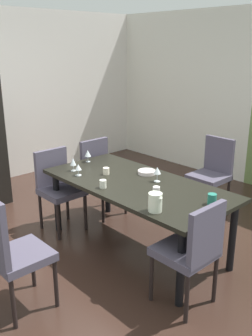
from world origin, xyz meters
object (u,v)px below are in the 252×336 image
object	(u,v)px
chair_head_far	(213,170)
pitcher_south	(155,202)
wine_glass_rear	(157,171)
wine_glass_center	(88,153)
chair_head_near	(10,248)
wine_glass_right	(73,162)
serving_bowl_near_window	(147,172)
chair_left_near	(58,185)
cup_east	(156,191)
chair_right_near	(192,248)
cup_front	(103,184)
cup_corner	(212,199)
wine_glass_north	(78,168)
chair_left_far	(101,172)
cup_west	(106,171)
dining_table	(136,189)

from	to	relation	value
chair_head_far	pitcher_south	xyz separation A→B (m)	(0.65, -1.79, 0.29)
wine_glass_rear	wine_glass_center	distance (m)	1.04
chair_head_far	chair_head_near	xyz separation A→B (m)	(0.08, -2.85, 0.03)
wine_glass_right	serving_bowl_near_window	xyz separation A→B (m)	(0.63, 0.53, -0.09)
chair_head_far	chair_left_near	bearing A→B (deg)	61.63
chair_head_near	cup_east	xyz separation A→B (m)	(0.32, 1.33, 0.22)
chair_right_near	pitcher_south	bearing A→B (deg)	97.16
chair_right_near	cup_east	bearing A→B (deg)	69.83
cup_east	cup_front	xyz separation A→B (m)	(-0.48, -0.25, -0.00)
cup_front	cup_corner	bearing A→B (deg)	25.11
wine_glass_right	wine_glass_north	xyz separation A→B (m)	(0.17, -0.05, -0.02)
wine_glass_center	cup_east	xyz separation A→B (m)	(1.28, -0.17, -0.06)
wine_glass_rear	cup_corner	world-z (taller)	wine_glass_rear
cup_corner	chair_left_far	bearing A→B (deg)	173.23
cup_west	cup_front	size ratio (longest dim) A/B	0.93
wine_glass_right	chair_left_near	bearing A→B (deg)	-164.12
chair_left_far	pitcher_south	world-z (taller)	chair_left_far
chair_left_far	wine_glass_center	xyz separation A→B (m)	(0.07, -0.25, 0.31)
cup_corner	wine_glass_north	bearing A→B (deg)	-163.90
cup_corner	cup_front	world-z (taller)	cup_corner
wine_glass_center	cup_front	size ratio (longest dim) A/B	1.81
wine_glass_rear	cup_west	bearing A→B (deg)	-155.73
serving_bowl_near_window	cup_west	world-z (taller)	cup_west
wine_glass_right	cup_east	bearing A→B (deg)	8.12
cup_east	cup_west	size ratio (longest dim) A/B	1.10
cup_east	pitcher_south	bearing A→B (deg)	-48.66
wine_glass_center	cup_front	world-z (taller)	wine_glass_center
cup_east	chair_left_near	bearing A→B (deg)	-170.50
chair_head_far	cup_front	size ratio (longest dim) A/B	11.98
chair_right_near	chair_head_near	size ratio (longest dim) A/B	0.90
dining_table	wine_glass_right	distance (m)	0.81
chair_head_far	cup_west	distance (m)	1.55
wine_glass_right	cup_front	distance (m)	0.64
wine_glass_center	serving_bowl_near_window	size ratio (longest dim) A/B	0.76
chair_head_near	cup_corner	distance (m)	1.75
chair_right_near	wine_glass_center	bearing A→B (deg)	78.23
wine_glass_right	pitcher_south	world-z (taller)	pitcher_south
wine_glass_center	cup_front	xyz separation A→B (m)	(0.79, -0.42, -0.06)
chair_right_near	chair_head_far	distance (m)	2.02
chair_left_far	serving_bowl_near_window	size ratio (longest dim) A/B	4.95
serving_bowl_near_window	pitcher_south	xyz separation A→B (m)	(0.72, -0.64, 0.06)
wine_glass_north	cup_front	xyz separation A→B (m)	(0.47, -0.04, -0.05)
wine_glass_center	serving_bowl_near_window	bearing A→B (deg)	14.26
chair_head_far	chair_head_near	world-z (taller)	chair_head_near
chair_left_near	wine_glass_rear	size ratio (longest dim) A/B	6.03
dining_table	cup_west	world-z (taller)	cup_west
chair_left_near	serving_bowl_near_window	distance (m)	1.07
wine_glass_center	wine_glass_right	bearing A→B (deg)	-63.74
chair_left_far	wine_glass_center	distance (m)	0.41
wine_glass_center	pitcher_south	xyz separation A→B (m)	(1.52, -0.44, -0.02)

